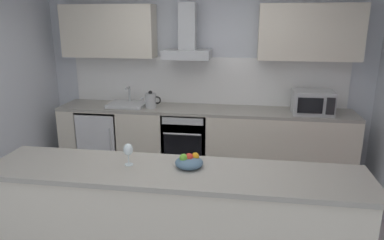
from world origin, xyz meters
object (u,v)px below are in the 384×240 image
Objects in this scene: oven at (186,139)px; refrigerator at (103,137)px; sink at (127,104)px; fruit_bowl at (189,162)px; microwave at (313,102)px; wine_glass at (128,150)px; kettle at (151,100)px; range_hood at (187,41)px.

oven is 1.21m from refrigerator.
sink reaches higher than refrigerator.
fruit_bowl is (0.38, -2.09, 0.54)m from oven.
microwave reaches higher than fruit_bowl.
sink reaches higher than oven.
microwave is 1.00× the size of sink.
kettle is at bearing 100.35° from wine_glass.
range_hood reaches higher than sink.
kettle reaches higher than refrigerator.
range_hood is at bearing 90.00° from oven.
fruit_bowl is (0.48, 0.03, -0.08)m from wine_glass.
kettle is 0.40× the size of range_hood.
wine_glass is at bearing -79.65° from kettle.
range_hood is (0.00, 0.13, 1.33)m from oven.
wine_glass is at bearing -62.32° from refrigerator.
wine_glass is 0.49m from fruit_bowl.
fruit_bowl is (0.38, -2.22, -0.78)m from range_hood.
microwave is 1.80m from range_hood.
wine_glass is (1.11, -2.12, 0.66)m from refrigerator.
wine_glass reaches higher than oven.
refrigerator is (-1.21, -0.00, -0.03)m from oven.
microwave is at bearing -0.90° from sink.
microwave is at bearing -5.48° from range_hood.
oven is 0.73m from kettle.
refrigerator is 0.63m from sink.
sink is 2.27× the size of fruit_bowl.
oven is 1.33m from range_hood.
range_hood is 3.27× the size of fruit_bowl.
oven is at bearing 0.13° from refrigerator.
microwave is 2.48m from sink.
wine_glass is at bearing -71.04° from sink.
oven is 1.60× the size of microwave.
refrigerator is 4.78× the size of wine_glass.
oven is at bearing 87.25° from wine_glass.
sink is at bearing 179.25° from oven.
range_hood is (-1.64, 0.16, 0.74)m from microwave.
refrigerator is at bearing 179.50° from microwave.
refrigerator is 2.69m from fruit_bowl.
range_hood reaches higher than fruit_bowl.
range_hood is at bearing 8.08° from sink.
range_hood is (1.21, 0.13, 1.36)m from refrigerator.
fruit_bowl is at bearing -52.69° from refrigerator.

